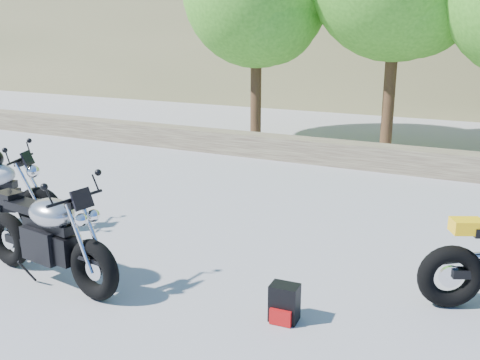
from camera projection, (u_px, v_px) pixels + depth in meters
name	position (u px, v px, depth m)	size (l,w,h in m)	color
ground	(190.00, 253.00, 6.81)	(90.00, 90.00, 0.00)	gray
stone_wall	(327.00, 152.00, 11.47)	(22.00, 0.55, 0.50)	brown
silver_bike	(48.00, 237.00, 5.90)	(2.18, 0.69, 1.09)	black
backpack	(284.00, 303.00, 5.17)	(0.29, 0.25, 0.37)	black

